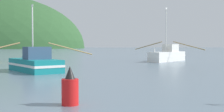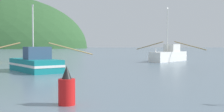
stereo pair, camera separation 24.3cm
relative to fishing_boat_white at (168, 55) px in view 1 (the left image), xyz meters
The scene contains 3 objects.
fishing_boat_white is the anchor object (origin of this frame).
fishing_boat_teal 21.55m from the fishing_boat_white, 137.66° to the right, with size 10.18×6.94×5.91m.
channel_buoy 31.43m from the fishing_boat_white, 112.39° to the right, with size 0.66×0.66×1.51m.
Camera 1 is at (-2.28, 2.53, 2.31)m, focal length 46.32 mm.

